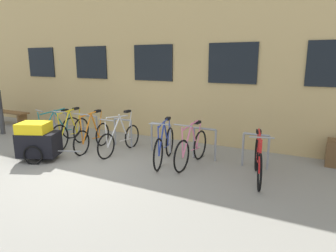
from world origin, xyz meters
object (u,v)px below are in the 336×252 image
(bicycle_blue, at_px, (164,146))
(bicycle_white, at_px, (120,138))
(bicycle_red, at_px, (258,160))
(bike_trailer, at_px, (38,141))
(wooden_bench, at_px, (9,115))
(bicycle_orange, at_px, (92,136))
(bicycle_pink, at_px, (191,148))
(bicycle_teal, at_px, (56,129))
(bicycle_yellow, at_px, (71,132))

(bicycle_blue, bearing_deg, bicycle_white, 175.43)
(bicycle_blue, relative_size, bicycle_red, 1.01)
(bicycle_blue, distance_m, bike_trailer, 3.02)
(wooden_bench, bearing_deg, bicycle_orange, -11.90)
(bicycle_orange, relative_size, bike_trailer, 1.10)
(bicycle_orange, xyz_separation_m, bike_trailer, (-0.58, -1.23, 0.10))
(bicycle_pink, xyz_separation_m, bike_trailer, (-3.38, -1.39, 0.09))
(bicycle_blue, height_order, bike_trailer, bicycle_blue)
(bicycle_orange, relative_size, bicycle_teal, 0.98)
(bicycle_orange, xyz_separation_m, bicycle_red, (4.31, 0.02, 0.01))
(bicycle_yellow, height_order, wooden_bench, bicycle_yellow)
(bicycle_red, bearing_deg, bicycle_teal, 178.57)
(bicycle_orange, height_order, bicycle_red, bicycle_orange)
(bike_trailer, bearing_deg, bicycle_orange, 64.77)
(bicycle_white, height_order, bicycle_orange, bicycle_white)
(bicycle_white, distance_m, wooden_bench, 5.87)
(bicycle_blue, xyz_separation_m, bicycle_yellow, (-2.91, -0.07, 0.00))
(bicycle_red, bearing_deg, bicycle_pink, 174.76)
(bicycle_yellow, bearing_deg, bike_trailer, -81.52)
(bike_trailer, bearing_deg, bicycle_red, 14.38)
(bicycle_teal, bearing_deg, bicycle_blue, -1.91)
(bicycle_white, relative_size, wooden_bench, 0.93)
(bicycle_blue, bearing_deg, bicycle_red, -0.62)
(wooden_bench, bearing_deg, bicycle_teal, -14.39)
(bicycle_white, bearing_deg, bike_trailer, -134.62)
(bicycle_orange, height_order, wooden_bench, bicycle_orange)
(bicycle_orange, bearing_deg, bicycle_red, 0.25)
(bicycle_pink, xyz_separation_m, bicycle_orange, (-2.79, -0.16, -0.01))
(bicycle_orange, distance_m, bicycle_yellow, 0.76)
(bicycle_orange, height_order, bicycle_teal, bicycle_orange)
(bicycle_pink, height_order, bicycle_teal, bicycle_pink)
(bicycle_white, height_order, bicycle_red, bicycle_white)
(bicycle_pink, xyz_separation_m, bicycle_yellow, (-3.56, -0.18, 0.01))
(bicycle_blue, xyz_separation_m, bicycle_teal, (-3.69, 0.12, -0.03))
(bicycle_white, xyz_separation_m, bike_trailer, (-1.37, -1.39, 0.11))
(bicycle_pink, distance_m, bicycle_yellow, 3.56)
(bicycle_yellow, bearing_deg, bicycle_pink, 2.92)
(bicycle_yellow, bearing_deg, bicycle_white, 6.45)
(bicycle_teal, distance_m, bike_trailer, 1.70)
(bicycle_white, height_order, bike_trailer, bicycle_white)
(bicycle_pink, distance_m, bicycle_teal, 4.33)
(bicycle_pink, distance_m, wooden_bench, 7.86)
(bicycle_pink, distance_m, bicycle_red, 1.52)
(bicycle_teal, xyz_separation_m, bicycle_red, (5.84, -0.15, 0.02))
(bicycle_red, xyz_separation_m, wooden_bench, (-9.32, 1.04, -0.02))
(bicycle_teal, bearing_deg, bicycle_red, -1.43)
(wooden_bench, bearing_deg, bicycle_red, -6.35)
(bicycle_white, xyz_separation_m, bicycle_pink, (2.01, 0.01, 0.02))
(bicycle_pink, bearing_deg, bicycle_orange, -176.77)
(bicycle_teal, relative_size, wooden_bench, 0.88)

